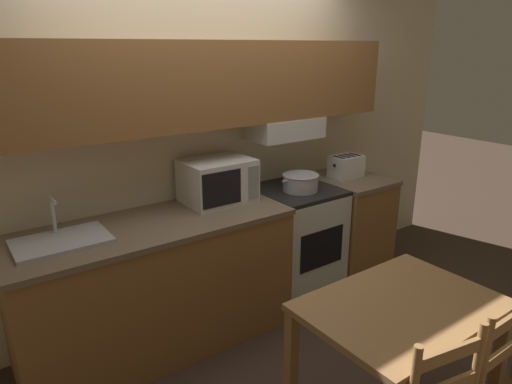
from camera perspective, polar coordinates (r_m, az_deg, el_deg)
The scene contains 10 objects.
ground_plane at distance 3.86m, azimuth -5.82°, elevation -12.77°, with size 16.00×16.00×0.00m, color #3D2D23.
wall_back at distance 3.32m, azimuth -5.86°, elevation 9.15°, with size 5.35×0.38×2.55m.
lower_counter_main at distance 3.16m, azimuth -12.30°, elevation -11.26°, with size 1.80×0.69×0.89m.
lower_counter_right_stub at distance 4.11m, azimuth 11.20°, elevation -4.13°, with size 0.55×0.69×0.89m.
stove_range at distance 3.74m, azimuth 4.83°, elevation -6.08°, with size 0.61×0.64×0.89m.
cooking_pot at distance 3.53m, azimuth 5.59°, elevation 1.28°, with size 0.36×0.28×0.13m.
microwave at distance 3.25m, azimuth -4.82°, elevation 1.42°, with size 0.48×0.37×0.31m.
toaster at distance 3.95m, azimuth 11.20°, elevation 3.19°, with size 0.28×0.19×0.18m.
sink_basin at distance 2.82m, azimuth -23.17°, elevation -5.59°, with size 0.52×0.35×0.25m.
dining_table at distance 2.47m, azimuth 17.54°, elevation -15.53°, with size 0.97×0.68×0.76m.
Camera 1 is at (-1.62, -2.91, 1.96)m, focal length 32.00 mm.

